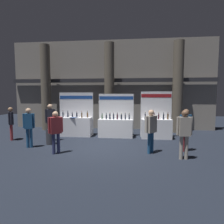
# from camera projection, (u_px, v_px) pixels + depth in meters

# --- Properties ---
(ground_plane) EXTENTS (26.76, 26.76, 0.00)m
(ground_plane) POSITION_uv_depth(u_px,v_px,m) (98.00, 148.00, 8.23)
(ground_plane) COLOR black
(hall_colonnade) EXTENTS (13.38, 1.34, 5.84)m
(hall_colonnade) POSITION_uv_depth(u_px,v_px,m) (111.00, 86.00, 12.60)
(hall_colonnade) COLOR gray
(hall_colonnade) RESTS_ON ground_plane
(exhibitor_booth_0) EXTENTS (1.94, 0.75, 2.40)m
(exhibitor_booth_0) POSITION_uv_depth(u_px,v_px,m) (75.00, 125.00, 10.64)
(exhibitor_booth_0) COLOR white
(exhibitor_booth_0) RESTS_ON ground_plane
(exhibitor_booth_1) EXTENTS (1.92, 0.66, 2.33)m
(exhibitor_booth_1) POSITION_uv_depth(u_px,v_px,m) (116.00, 126.00, 10.35)
(exhibitor_booth_1) COLOR white
(exhibitor_booth_1) RESTS_ON ground_plane
(exhibitor_booth_2) EXTENTS (1.62, 0.66, 2.45)m
(exhibitor_booth_2) POSITION_uv_depth(u_px,v_px,m) (156.00, 127.00, 10.04)
(exhibitor_booth_2) COLOR white
(exhibitor_booth_2) RESTS_ON ground_plane
(trash_bin) EXTENTS (0.38, 0.38, 0.70)m
(trash_bin) POSITION_uv_depth(u_px,v_px,m) (50.00, 137.00, 8.84)
(trash_bin) COLOR #38383D
(trash_bin) RESTS_ON ground_plane
(visitor_0) EXTENTS (0.46, 0.45, 1.65)m
(visitor_0) POSITION_uv_depth(u_px,v_px,m) (56.00, 129.00, 7.36)
(visitor_0) COLOR navy
(visitor_0) RESTS_ON ground_plane
(visitor_1) EXTENTS (0.56, 0.28, 1.74)m
(visitor_1) POSITION_uv_depth(u_px,v_px,m) (184.00, 130.00, 6.70)
(visitor_1) COLOR #ADA393
(visitor_1) RESTS_ON ground_plane
(visitor_2) EXTENTS (0.47, 0.30, 1.71)m
(visitor_2) POSITION_uv_depth(u_px,v_px,m) (29.00, 124.00, 8.22)
(visitor_2) COLOR navy
(visitor_2) RESTS_ON ground_plane
(visitor_3) EXTENTS (0.47, 0.31, 1.82)m
(visitor_3) POSITION_uv_depth(u_px,v_px,m) (50.00, 119.00, 9.42)
(visitor_3) COLOR #23232D
(visitor_3) RESTS_ON ground_plane
(visitor_4) EXTENTS (0.48, 0.49, 1.70)m
(visitor_4) POSITION_uv_depth(u_px,v_px,m) (151.00, 127.00, 7.41)
(visitor_4) COLOR navy
(visitor_4) RESTS_ON ground_plane
(visitor_5) EXTENTS (0.53, 0.39, 1.71)m
(visitor_5) POSITION_uv_depth(u_px,v_px,m) (186.00, 126.00, 7.68)
(visitor_5) COLOR maroon
(visitor_5) RESTS_ON ground_plane
(visitor_6) EXTENTS (0.39, 0.43, 1.66)m
(visitor_6) POSITION_uv_depth(u_px,v_px,m) (11.00, 121.00, 9.57)
(visitor_6) COLOR maroon
(visitor_6) RESTS_ON ground_plane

